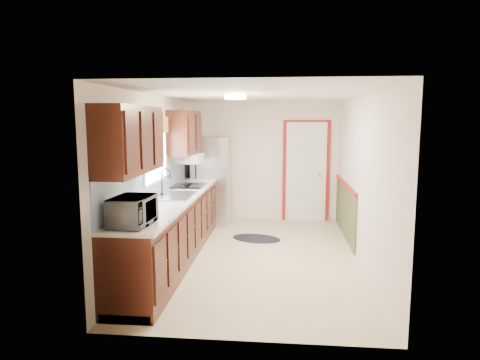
# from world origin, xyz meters

# --- Properties ---
(room_shell) EXTENTS (3.20, 5.20, 2.52)m
(room_shell) POSITION_xyz_m (0.00, 0.00, 1.20)
(room_shell) COLOR beige
(room_shell) RESTS_ON ground
(kitchen_run) EXTENTS (0.63, 4.00, 2.20)m
(kitchen_run) POSITION_xyz_m (-1.24, -0.29, 0.81)
(kitchen_run) COLOR #38140C
(kitchen_run) RESTS_ON ground
(back_wall_trim) EXTENTS (1.12, 2.30, 2.08)m
(back_wall_trim) POSITION_xyz_m (0.99, 2.21, 0.89)
(back_wall_trim) COLOR maroon
(back_wall_trim) RESTS_ON ground
(ceiling_fixture) EXTENTS (0.30, 0.30, 0.06)m
(ceiling_fixture) POSITION_xyz_m (-0.30, -0.20, 2.36)
(ceiling_fixture) COLOR #FFD88C
(ceiling_fixture) RESTS_ON room_shell
(microwave) EXTENTS (0.33, 0.57, 0.38)m
(microwave) POSITION_xyz_m (-1.20, -1.95, 1.13)
(microwave) COLOR white
(microwave) RESTS_ON kitchen_run
(refrigerator) EXTENTS (0.72, 0.72, 1.71)m
(refrigerator) POSITION_xyz_m (-1.02, 2.05, 0.86)
(refrigerator) COLOR #B7B7BC
(refrigerator) RESTS_ON ground
(rug) EXTENTS (0.98, 0.78, 0.01)m
(rug) POSITION_xyz_m (-0.06, 0.97, 0.01)
(rug) COLOR black
(rug) RESTS_ON ground
(cooktop) EXTENTS (0.51, 0.61, 0.02)m
(cooktop) POSITION_xyz_m (-1.19, 0.75, 0.95)
(cooktop) COLOR black
(cooktop) RESTS_ON kitchen_run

